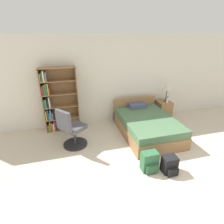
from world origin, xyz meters
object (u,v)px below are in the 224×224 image
Objects in this scene: office_chair at (71,130)px; nightstand at (163,110)px; water_bottle at (167,100)px; backpack_black at (170,165)px; backpack_green at (150,162)px; bed at (146,125)px; bookshelf at (56,101)px; table_lamp at (167,87)px.

nightstand is at bearing 16.47° from office_chair.
water_bottle is (3.04, 0.78, 0.22)m from office_chair.
office_chair reaches higher than nightstand.
office_chair reaches higher than water_bottle.
backpack_black is (-1.22, -2.20, -0.51)m from water_bottle.
nightstand is 2.66m from backpack_green.
bed is at bearing 3.54° from office_chair.
office_chair is (0.32, -0.98, -0.42)m from bookshelf.
backpack_black is at bearing -23.25° from backpack_green.
water_bottle is at bearing 14.31° from office_chair.
nightstand reaches higher than backpack_black.
office_chair is at bearing -71.99° from bookshelf.
table_lamp is 3.13× the size of water_bottle.
nightstand is at bearing 38.03° from bed.
office_chair is 3.15m from water_bottle.
backpack_black is at bearing -48.32° from bookshelf.
bed is 5.57× the size of backpack_black.
nightstand is 2.60m from backpack_black.
bookshelf is 9.73× the size of water_bottle.
bookshelf is 3.30m from backpack_black.
office_chair is (-2.03, -0.13, 0.19)m from bed.
bookshelf is 5.08× the size of backpack_black.
nightstand is 0.77m from table_lamp.
backpack_green is (-1.59, -2.14, -0.87)m from table_lamp.
bed is at bearing -141.97° from nightstand.
bed is 2.05m from office_chair.
bookshelf is at bearing 108.01° from office_chair.
nightstand is (3.01, 0.89, -0.16)m from office_chair.
bookshelf is 0.91× the size of bed.
office_chair is at bearing 139.02° from backpack_green.
bookshelf is 2.95m from backpack_green.
bookshelf reaches higher than table_lamp.
office_chair is 2.89× the size of backpack_black.
table_lamp reaches higher than backpack_green.
bed is 3.33× the size of nightstand.
nightstand is (0.98, 0.76, 0.03)m from bed.
backpack_black is 0.40m from backpack_green.
nightstand is at bearing -1.61° from bookshelf.
water_bottle reaches higher than bed.
backpack_green is at bearing -125.70° from nightstand.
bookshelf is 1.76× the size of office_chair.
bookshelf reaches higher than water_bottle.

